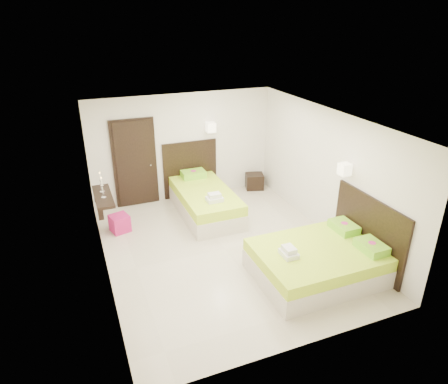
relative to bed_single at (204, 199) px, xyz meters
name	(u,v)px	position (x,y,z in m)	size (l,w,h in m)	color
floor	(225,249)	(-0.15, -1.69, -0.34)	(5.50, 5.50, 0.00)	beige
bed_single	(204,199)	(0.00, 0.00, 0.00)	(1.37, 2.29, 1.89)	beige
bed_double	(321,259)	(1.10, -3.10, -0.02)	(2.15, 1.83, 1.77)	beige
nightstand	(254,181)	(1.70, 0.82, -0.14)	(0.45, 0.40, 0.40)	black
ottoman	(120,223)	(-1.97, -0.18, -0.16)	(0.37, 0.37, 0.37)	#AC165B
door	(135,164)	(-1.35, 1.01, 0.71)	(1.02, 0.15, 2.14)	black
console_shelf	(103,197)	(-2.24, -0.09, 0.48)	(0.35, 1.20, 0.78)	black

